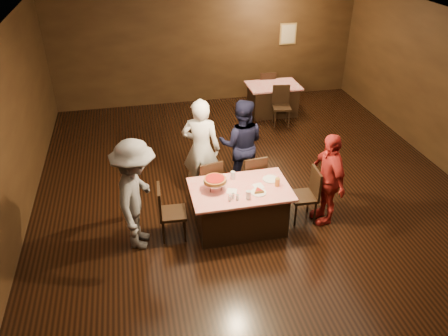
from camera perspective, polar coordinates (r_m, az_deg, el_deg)
The scene contains 22 objects.
room at distance 7.00m, azimuth 5.17°, elevation 9.98°, with size 10.00×10.04×3.02m.
main_table at distance 7.20m, azimuth 2.08°, elevation -5.23°, with size 1.60×1.00×0.77m, color red.
back_table at distance 11.38m, azimuth 6.35°, elevation 8.92°, with size 1.30×0.90×0.77m, color #A80B1B.
chair_far_left at distance 7.68m, azimuth -2.17°, elevation -1.82°, with size 0.42×0.42×0.95m, color black.
chair_far_right at distance 7.83m, azimuth 3.60°, elevation -1.14°, with size 0.42×0.42×0.95m, color black.
chair_end_left at distance 7.00m, azimuth -6.72°, elevation -5.74°, with size 0.42×0.42×0.95m, color black.
chair_end_right at distance 7.45m, azimuth 10.34°, elevation -3.52°, with size 0.42×0.42×0.95m, color black.
chair_back_near at distance 10.74m, azimuth 7.53°, elevation 7.97°, with size 0.42×0.42×0.95m, color black.
chair_back_far at distance 11.88m, azimuth 5.48°, elevation 10.41°, with size 0.42×0.42×0.95m, color black.
diner_white_jacket at distance 7.75m, azimuth -3.00°, elevation 2.51°, with size 0.69×0.45×1.88m, color white.
diner_navy_hoodie at distance 8.06m, azimuth 2.29°, elevation 3.14°, with size 0.85×0.66×1.74m, color black.
diner_grey_knit at distance 6.69m, azimuth -11.36°, elevation -3.53°, with size 1.18×0.68×1.83m, color slate.
diner_red_shirt at distance 7.33m, azimuth 13.41°, elevation -1.38°, with size 0.95×0.40×1.63m, color #A2211E.
pizza_stand at distance 6.84m, azimuth -1.19°, elevation -1.59°, with size 0.38×0.38×0.22m.
plate_with_slice at distance 6.88m, azimuth 4.53°, elevation -3.07°, with size 0.25×0.25×0.06m.
plate_empty at distance 7.23m, azimuth 6.08°, elevation -1.46°, with size 0.25×0.25×0.01m, color white.
glass_front_left at distance 6.71m, azimuth 3.19°, elevation -3.52°, with size 0.08×0.08×0.14m, color silver.
glass_amber at distance 7.05m, azimuth 6.98°, elevation -1.83°, with size 0.08×0.08×0.14m, color #BF7F26.
glass_back at distance 7.17m, azimuth 1.18°, elevation -0.96°, with size 0.08×0.08×0.14m, color silver.
condiments at distance 6.68m, azimuth 1.24°, elevation -3.84°, with size 0.17×0.10×0.09m.
napkin_center at distance 7.04m, azimuth 4.51°, elevation -2.37°, with size 0.16×0.16×0.01m, color white.
napkin_left at distance 6.90m, azimuth 1.03°, elevation -3.04°, with size 0.16×0.16×0.01m, color white.
Camera 1 is at (-1.99, -6.22, 4.65)m, focal length 35.00 mm.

